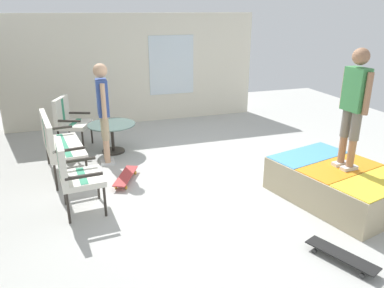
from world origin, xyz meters
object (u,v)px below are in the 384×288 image
person_skater (354,101)px  patio_chair_near_house (68,118)px  skate_ramp (339,183)px  patio_bench (56,140)px  patio_table (112,132)px  skateboard_spare (341,255)px  skateboard_by_bench (126,176)px  patio_chair_by_wall (72,171)px  person_watching (103,106)px

person_skater → patio_chair_near_house: bearing=46.2°
person_skater → skate_ramp: bearing=26.0°
patio_bench → patio_table: (0.81, -0.98, -0.21)m
patio_bench → skateboard_spare: size_ratio=1.61×
patio_chair_near_house → skateboard_by_bench: (-1.92, -0.80, -0.53)m
patio_bench → patio_chair_near_house: bearing=-8.9°
patio_chair_near_house → person_skater: bearing=-133.8°
patio_chair_near_house → skate_ramp: bearing=-133.6°
patio_bench → patio_table: bearing=-50.4°
person_skater → skateboard_spare: size_ratio=2.03×
skateboard_by_bench → skateboard_spare: bearing=-145.5°
patio_chair_near_house → patio_table: bearing=-123.8°
patio_bench → patio_chair_by_wall: bearing=-170.8°
skate_ramp → person_watching: bearing=51.5°
patio_bench → skateboard_by_bench: 1.28m
patio_chair_near_house → patio_chair_by_wall: size_ratio=1.00×
patio_bench → skateboard_spare: bearing=-139.1°
skate_ramp → patio_chair_near_house: (3.50, 3.67, 0.36)m
patio_table → person_watching: bearing=162.4°
person_watching → patio_bench: bearing=108.7°
person_watching → skateboard_by_bench: person_watching is taller
skate_ramp → patio_chair_near_house: bearing=46.4°
patio_bench → person_skater: person_skater is taller
patio_bench → skateboard_spare: 4.53m
patio_table → skateboard_by_bench: (-1.40, -0.03, -0.32)m
person_watching → patio_chair_near_house: bearing=29.7°
patio_bench → person_watching: 0.96m
patio_chair_by_wall → skateboard_spare: 3.45m
skate_ramp → patio_chair_by_wall: size_ratio=2.26×
patio_table → person_watching: (-0.54, 0.17, 0.65)m
patio_bench → patio_table: patio_bench is taller
patio_table → person_skater: bearing=-136.0°
skate_ramp → patio_chair_by_wall: bearing=77.4°
skate_ramp → skateboard_spare: bearing=143.0°
skate_ramp → patio_chair_by_wall: 3.76m
patio_table → skateboard_by_bench: size_ratio=1.11×
patio_chair_near_house → patio_chair_by_wall: (-2.68, -0.01, 0.00)m
skate_ramp → patio_chair_near_house: patio_chair_near_house is taller
patio_chair_by_wall → patio_table: 2.30m
patio_table → patio_chair_near_house: bearing=56.2°
person_watching → skateboard_spare: (-3.67, -2.13, -0.97)m
person_skater → skateboard_by_bench: 3.58m
patio_bench → skate_ramp: bearing=-119.2°
patio_chair_near_house → person_watching: bearing=-150.3°
person_skater → patio_table: bearing=44.0°
skateboard_by_bench → person_skater: bearing=-119.2°
patio_table → skateboard_spare: size_ratio=1.10×
patio_table → person_skater: size_ratio=0.54×
person_skater → skateboard_by_bench: (1.61, 2.88, -1.39)m
patio_chair_near_house → person_watching: person_watching is taller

